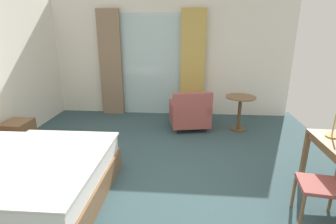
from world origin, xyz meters
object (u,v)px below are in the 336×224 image
Objects in this scene: bed at (12,177)px; round_cafe_table at (240,106)px; nightstand at (19,136)px; armchair_by_window at (190,114)px; desk_chair at (332,180)px.

round_cafe_table is (3.21, 2.61, 0.23)m from bed.
bed is at bearing -58.97° from nightstand.
armchair_by_window reaches higher than round_cafe_table.
armchair_by_window is (2.18, 2.60, 0.03)m from bed.
desk_chair is at bearing -17.74° from nightstand.
nightstand is at bearing 121.03° from bed.
desk_chair reaches higher than armchair_by_window.
round_cafe_table is (4.01, 1.27, 0.27)m from nightstand.
bed is 3.03× the size of round_cafe_table.
nightstand is 3.24m from armchair_by_window.
nightstand is at bearing -162.41° from round_cafe_table.
nightstand is (-0.80, 1.34, -0.04)m from bed.
nightstand is 0.56× the size of armchair_by_window.
nightstand is 4.72m from desk_chair.
bed reaches higher than armchair_by_window.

